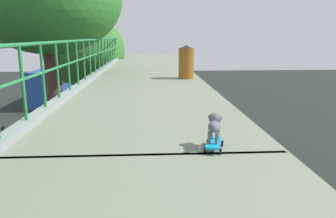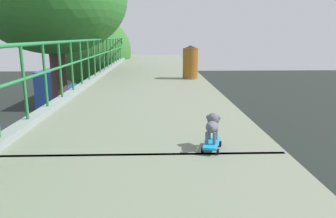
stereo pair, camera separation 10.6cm
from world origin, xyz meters
name	(u,v)px [view 1 (the left image)]	position (x,y,z in m)	size (l,w,h in m)	color
car_grey_fifth	(27,166)	(-4.45, 12.15, 0.69)	(1.74, 3.84, 1.43)	slate
city_bus	(59,81)	(-8.28, 31.86, 2.00)	(2.70, 11.68, 3.56)	navy
roadside_tree_mid	(47,1)	(-1.85, 8.73, 7.88)	(4.88, 4.88, 9.78)	#49312F
roadside_tree_far	(84,52)	(-2.09, 15.46, 5.93)	(4.40, 4.40, 7.88)	#4A3328
toy_skateboard	(214,144)	(2.16, 1.02, 5.62)	(0.27, 0.43, 0.09)	#1195D0
small_dog	(214,124)	(2.17, 1.08, 5.83)	(0.21, 0.35, 0.30)	#57555F
litter_bin	(186,62)	(2.53, 6.96, 6.04)	(0.45, 0.45, 0.96)	brown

